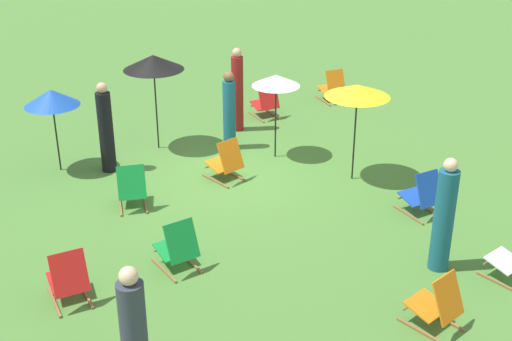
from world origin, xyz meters
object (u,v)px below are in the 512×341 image
at_px(deckchair_5, 266,102).
at_px(umbrella_0, 153,62).
at_px(deckchair_6, 422,195).
at_px(umbrella_1, 358,91).
at_px(person_3, 444,218).
at_px(person_2, 237,91).
at_px(person_4, 229,112).
at_px(umbrella_2, 51,98).
at_px(deckchair_0, 332,87).
at_px(deckchair_2, 68,279).
at_px(umbrella_3, 276,81).
at_px(deckchair_10, 226,162).
at_px(person_1, 134,336).
at_px(deckchair_1, 132,188).
at_px(deckchair_7, 437,305).
at_px(deckchair_3, 178,248).
at_px(person_0, 106,130).

distance_m(deckchair_5, umbrella_0, 3.31).
distance_m(deckchair_6, umbrella_1, 2.25).
height_order(umbrella_1, person_3, umbrella_1).
xyz_separation_m(person_2, person_4, (0.64, 0.85, -0.10)).
xyz_separation_m(umbrella_2, person_3, (-4.05, 6.31, -0.64)).
height_order(deckchair_6, umbrella_2, umbrella_2).
bearing_deg(person_3, umbrella_2, -28.67).
relative_size(deckchair_0, deckchair_5, 1.00).
bearing_deg(deckchair_2, person_4, -137.39).
height_order(deckchair_2, person_3, person_3).
relative_size(umbrella_3, person_2, 0.93).
bearing_deg(umbrella_3, deckchair_5, -115.05).
xyz_separation_m(umbrella_1, person_3, (0.74, 3.17, -0.91)).
height_order(deckchair_0, deckchair_10, same).
height_order(deckchair_0, deckchair_2, same).
relative_size(umbrella_2, person_2, 0.88).
distance_m(deckchair_2, umbrella_0, 5.73).
bearing_deg(deckchair_10, person_1, 39.44).
bearing_deg(deckchair_1, deckchair_2, 68.58).
xyz_separation_m(deckchair_7, umbrella_1, (-1.79, -4.25, 1.40)).
bearing_deg(deckchair_6, deckchair_10, -51.69).
height_order(umbrella_0, umbrella_2, umbrella_0).
height_order(deckchair_0, deckchair_7, same).
bearing_deg(deckchair_3, person_4, -131.84).
bearing_deg(deckchair_10, person_3, 94.53).
xyz_separation_m(deckchair_1, deckchair_10, (-1.95, -0.19, 0.00)).
distance_m(deckchair_7, person_4, 6.78).
bearing_deg(umbrella_1, deckchair_0, -120.06).
height_order(umbrella_1, person_4, umbrella_1).
distance_m(person_1, person_2, 8.40).
height_order(umbrella_3, person_2, person_2).
bearing_deg(umbrella_0, person_2, -176.81).
relative_size(deckchair_0, deckchair_1, 0.97).
bearing_deg(deckchair_3, umbrella_2, -87.26).
bearing_deg(umbrella_1, deckchair_7, 67.10).
bearing_deg(person_3, person_1, 32.15).
bearing_deg(person_1, deckchair_3, 92.33).
relative_size(deckchair_0, umbrella_0, 0.41).
bearing_deg(umbrella_2, deckchair_6, 135.44).
bearing_deg(deckchair_5, person_1, 52.35).
xyz_separation_m(deckchair_3, umbrella_0, (-1.50, -4.52, 1.50)).
height_order(umbrella_0, person_3, umbrella_0).
height_order(deckchair_0, person_4, person_4).
relative_size(deckchair_0, person_2, 0.44).
bearing_deg(deckchair_0, deckchair_6, 76.32).
bearing_deg(umbrella_0, deckchair_10, 104.38).
height_order(umbrella_0, umbrella_1, umbrella_0).
relative_size(deckchair_2, person_0, 0.46).
height_order(deckchair_0, umbrella_0, umbrella_0).
bearing_deg(deckchair_2, deckchair_6, 177.96).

